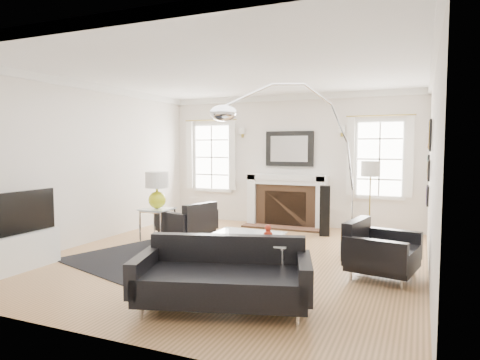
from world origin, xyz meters
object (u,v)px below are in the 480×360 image
at_px(armchair_left, 189,223).
at_px(coffee_table, 244,238).
at_px(sofa, 224,278).
at_px(arc_floor_lamp, 292,161).
at_px(armchair_right, 378,252).
at_px(gourd_lamp, 157,187).
at_px(fireplace, 287,201).

distance_m(armchair_left, coffee_table, 1.90).
xyz_separation_m(sofa, arc_floor_lamp, (0.09, 2.17, 1.16)).
height_order(armchair_right, arc_floor_lamp, arc_floor_lamp).
bearing_deg(gourd_lamp, fireplace, 51.38).
distance_m(fireplace, coffee_table, 3.18).
height_order(armchair_left, coffee_table, armchair_left).
bearing_deg(arc_floor_lamp, armchair_right, -18.79).
relative_size(armchair_left, coffee_table, 1.05).
bearing_deg(armchair_left, arc_floor_lamp, -13.69).
bearing_deg(sofa, armchair_left, 126.10).
bearing_deg(coffee_table, arc_floor_lamp, 51.01).
height_order(sofa, arc_floor_lamp, arc_floor_lamp).
xyz_separation_m(armchair_left, gourd_lamp, (-0.56, -0.18, 0.64)).
distance_m(fireplace, arc_floor_lamp, 2.83).
bearing_deg(armchair_right, arc_floor_lamp, 161.21).
relative_size(fireplace, armchair_right, 1.65).
relative_size(armchair_left, gourd_lamp, 1.56).
relative_size(sofa, gourd_lamp, 2.96).
relative_size(armchair_right, arc_floor_lamp, 0.38).
bearing_deg(gourd_lamp, arc_floor_lamp, -7.02).
xyz_separation_m(fireplace, armchair_left, (-1.20, -2.04, -0.22)).
height_order(coffee_table, gourd_lamp, gourd_lamp).
relative_size(coffee_table, arc_floor_lamp, 0.36).
height_order(armchair_left, armchair_right, armchair_right).
xyz_separation_m(sofa, armchair_right, (1.40, 1.73, 0.02)).
height_order(fireplace, sofa, fireplace).
bearing_deg(fireplace, sofa, -81.02).
bearing_deg(fireplace, armchair_right, -54.28).
height_order(sofa, gourd_lamp, gourd_lamp).
bearing_deg(fireplace, arc_floor_lamp, -71.69).
bearing_deg(sofa, fireplace, 98.98).
xyz_separation_m(coffee_table, gourd_lamp, (-2.10, 0.95, 0.55)).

